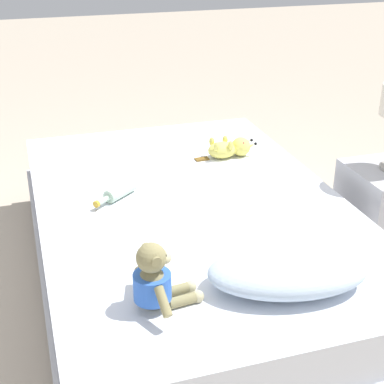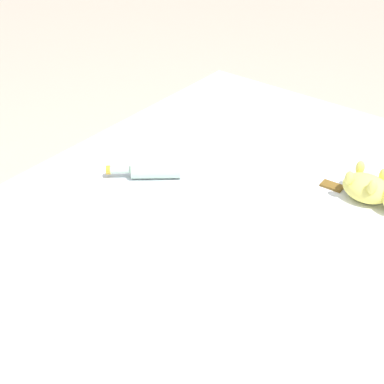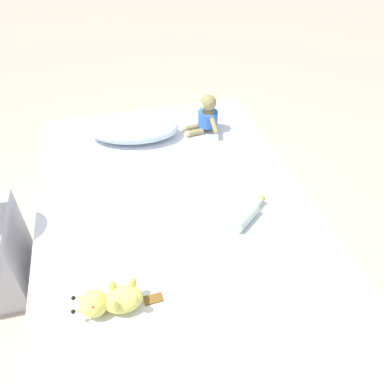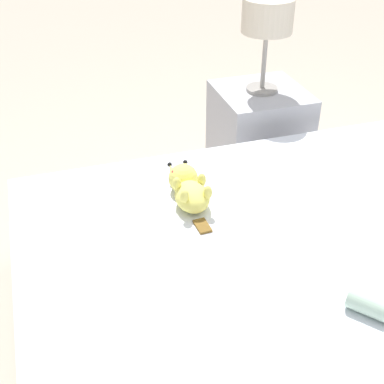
# 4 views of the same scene
# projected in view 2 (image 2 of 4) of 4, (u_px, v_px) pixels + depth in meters

# --- Properties ---
(ground_plane) EXTENTS (16.00, 16.00, 0.00)m
(ground_plane) POSITION_uv_depth(u_px,v_px,m) (199.00, 328.00, 1.81)
(ground_plane) COLOR #B7A893
(bed) EXTENTS (1.36, 2.10, 0.40)m
(bed) POSITION_uv_depth(u_px,v_px,m) (199.00, 284.00, 1.70)
(bed) COLOR #B2B2B7
(bed) RESTS_ON ground_plane
(plush_yellow_creature) EXTENTS (0.33, 0.11, 0.10)m
(plush_yellow_creature) POSITION_uv_depth(u_px,v_px,m) (380.00, 192.00, 1.68)
(plush_yellow_creature) COLOR #EAE066
(plush_yellow_creature) RESTS_ON bed
(glass_bottle) EXTENTS (0.22, 0.19, 0.06)m
(glass_bottle) POSITION_uv_depth(u_px,v_px,m) (153.00, 169.00, 1.81)
(glass_bottle) COLOR #B2D1B7
(glass_bottle) RESTS_ON bed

